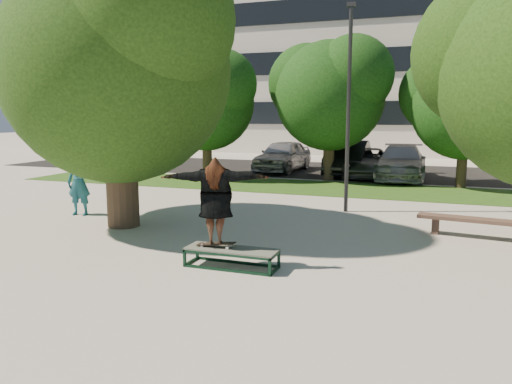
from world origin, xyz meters
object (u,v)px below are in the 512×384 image
at_px(grind_box, 232,258).
at_px(bystander, 79,182).
at_px(car_silver_a, 283,156).
at_px(car_silver_b, 401,162).
at_px(tree_left, 116,55).
at_px(bench, 488,223).
at_px(car_dark, 348,158).
at_px(car_grey, 368,163).
at_px(lamppost, 349,107).

bearing_deg(grind_box, bystander, 152.74).
bearing_deg(car_silver_a, car_silver_b, -6.70).
xyz_separation_m(tree_left, car_silver_b, (6.31, 12.48, -3.66)).
xyz_separation_m(bystander, bench, (11.00, 0.91, -0.56)).
bearing_deg(bystander, car_silver_b, 46.13).
xyz_separation_m(car_dark, car_grey, (1.03, -0.57, -0.15)).
xyz_separation_m(lamppost, grind_box, (-1.11, -6.36, -2.96)).
bearing_deg(bench, grind_box, -132.28).
bearing_deg(car_silver_b, lamppost, -98.24).
bearing_deg(car_grey, car_silver_b, -11.97).
height_order(tree_left, grind_box, tree_left).
bearing_deg(bystander, car_dark, 56.50).
distance_m(car_silver_a, car_silver_b, 6.07).
xyz_separation_m(grind_box, bystander, (-6.14, 3.16, 0.78)).
height_order(tree_left, bystander, tree_left).
distance_m(grind_box, car_grey, 15.11).
bearing_deg(car_silver_a, car_grey, -8.26).
height_order(bench, car_silver_a, car_silver_a).
height_order(grind_box, car_silver_b, car_silver_b).
relative_size(car_silver_a, car_dark, 0.94).
xyz_separation_m(lamppost, bystander, (-7.25, -3.20, -2.18)).
bearing_deg(tree_left, lamppost, 36.42).
bearing_deg(bystander, car_silver_a, 71.10).
distance_m(lamppost, grind_box, 7.10).
relative_size(lamppost, car_dark, 1.22).
height_order(tree_left, car_grey, tree_left).
distance_m(car_dark, car_silver_b, 2.62).
relative_size(car_silver_a, car_grey, 0.97).
height_order(grind_box, car_dark, car_dark).
bearing_deg(car_dark, grind_box, -90.22).
relative_size(grind_box, bench, 0.56).
xyz_separation_m(tree_left, bystander, (-1.96, 0.71, -3.45)).
height_order(lamppost, car_silver_a, lamppost).
relative_size(bench, car_dark, 0.64).
relative_size(bystander, car_dark, 0.39).
bearing_deg(car_dark, bystander, -116.36).
distance_m(bench, car_grey, 11.79).
bearing_deg(grind_box, car_silver_a, 103.44).
relative_size(tree_left, car_grey, 1.47).
distance_m(grind_box, bench, 6.35).
bearing_deg(car_dark, car_silver_b, -17.60).
relative_size(bystander, car_silver_b, 0.37).
distance_m(grind_box, bystander, 6.95).
distance_m(lamppost, car_silver_b, 8.96).
relative_size(grind_box, car_grey, 0.37).
xyz_separation_m(car_silver_a, car_silver_b, (5.97, -1.12, -0.04)).
bearing_deg(tree_left, car_silver_a, 88.56).
height_order(car_silver_a, car_silver_b, car_silver_a).
distance_m(lamppost, car_dark, 9.70).
bearing_deg(lamppost, tree_left, -143.58).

